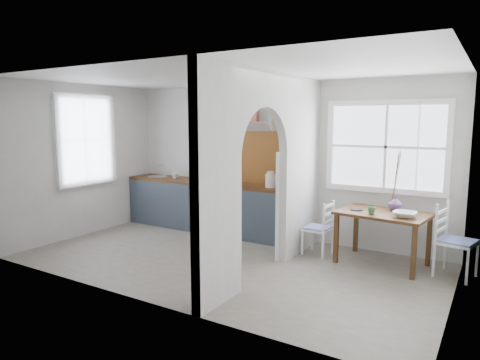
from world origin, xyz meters
The scene contains 26 objects.
floor centered at (0.00, 0.00, 0.00)m, with size 5.80×3.20×0.01m, color gray.
ceiling centered at (0.00, 0.00, 2.60)m, with size 5.80×3.20×0.01m, color silver.
walls centered at (0.00, 0.00, 1.30)m, with size 5.81×3.21×2.60m.
partition centered at (0.70, 0.06, 1.45)m, with size 0.12×3.20×2.60m.
kitchen_window centered at (-2.87, 0.00, 1.65)m, with size 0.10×1.16×1.50m, color white, non-canonical shape.
nook_window centered at (1.80, 1.56, 1.60)m, with size 1.76×0.10×1.30m, color white, non-canonical shape.
counter centered at (-1.13, 1.33, 0.46)m, with size 3.50×0.60×0.90m.
sink centered at (-2.43, 1.30, 0.89)m, with size 0.40×0.40×0.02m, color #BBBBBB.
backsplash centered at (-0.20, 1.58, 1.35)m, with size 1.65×0.03×0.90m, color brown.
shelf centered at (-0.20, 1.49, 2.00)m, with size 1.75×0.20×0.21m.
pendant_lamp centered at (0.15, 1.15, 1.88)m, with size 0.26×0.26×0.16m, color beige.
utensil_rail centered at (0.61, 0.90, 1.45)m, with size 0.02×0.02×0.50m, color #BBBBBB.
dining_table centered at (1.93, 1.04, 0.37)m, with size 1.18×0.78×0.73m, color #4E2A12, non-canonical shape.
chair_left centered at (1.00, 0.99, 0.41)m, with size 0.37×0.37×0.81m, color white, non-canonical shape.
chair_right centered at (2.85, 1.02, 0.47)m, with size 0.43×0.43×0.95m, color white, non-canonical shape.
kettle centered at (0.07, 1.25, 1.03)m, with size 0.22×0.18×0.26m, color white, non-canonical shape.
mug_a centered at (-1.92, 1.23, 0.95)m, with size 0.12×0.12×0.11m, color silver.
mug_b centered at (-2.03, 1.42, 0.94)m, with size 0.11×0.11×0.08m, color white.
knife_block centered at (-1.23, 1.39, 1.01)m, with size 0.10×0.14×0.22m, color #2F1F16.
jar centered at (-1.02, 1.37, 0.99)m, with size 0.11×0.11×0.18m, color tan.
towel_magenta centered at (0.58, 0.97, 0.28)m, with size 0.02×0.03×0.56m, color #C0123C.
towel_orange centered at (0.58, 0.95, 0.25)m, with size 0.02×0.03×0.52m, color orange.
bowl centered at (2.23, 0.89, 0.77)m, with size 0.29×0.29×0.07m, color white.
table_cup centered at (1.81, 0.85, 0.79)m, with size 0.11×0.11×0.10m, color #437E47.
plate centered at (1.57, 1.00, 0.74)m, with size 0.18×0.18×0.01m, color black.
vase centered at (2.03, 1.26, 0.83)m, with size 0.19×0.19×0.20m, color #5B3C74.
Camera 1 is at (3.23, -4.89, 1.99)m, focal length 32.00 mm.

